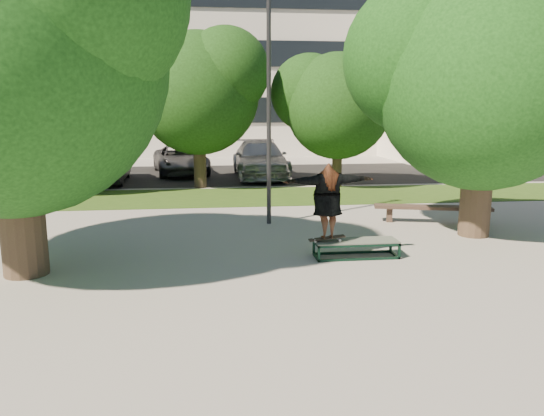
{
  "coord_description": "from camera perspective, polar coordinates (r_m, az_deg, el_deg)",
  "views": [
    {
      "loc": [
        -0.61,
        -9.4,
        3.22
      ],
      "look_at": [
        0.57,
        0.6,
        1.29
      ],
      "focal_mm": 35.0,
      "sensor_mm": 36.0,
      "label": 1
    }
  ],
  "objects": [
    {
      "name": "grind_box",
      "position": [
        11.66,
        9.02,
        -4.32
      ],
      "size": [
        1.8,
        0.6,
        0.38
      ],
      "color": "black",
      "rests_on": "ground"
    },
    {
      "name": "bg_tree_left",
      "position": [
        21.32,
        -23.44,
        11.37
      ],
      "size": [
        5.28,
        4.51,
        5.77
      ],
      "color": "#38281E",
      "rests_on": "ground"
    },
    {
      "name": "car_dark",
      "position": [
        23.85,
        -17.34,
        4.42
      ],
      "size": [
        1.79,
        4.6,
        1.49
      ],
      "primitive_type": "imported",
      "rotation": [
        0.0,
        0.0,
        0.05
      ],
      "color": "black",
      "rests_on": "asphalt_strip"
    },
    {
      "name": "bg_tree_right",
      "position": [
        21.57,
        6.94,
        11.51
      ],
      "size": [
        5.04,
        4.31,
        5.43
      ],
      "color": "#38281E",
      "rests_on": "ground"
    },
    {
      "name": "tree_left",
      "position": [
        11.18,
        -27.01,
        15.91
      ],
      "size": [
        6.96,
        5.95,
        7.12
      ],
      "color": "#38281E",
      "rests_on": "ground"
    },
    {
      "name": "ground",
      "position": [
        9.95,
        -2.87,
        -8.02
      ],
      "size": [
        120.0,
        120.0,
        0.0
      ],
      "primitive_type": "plane",
      "color": "gray",
      "rests_on": "ground"
    },
    {
      "name": "side_building",
      "position": [
        36.51,
        24.41,
        11.14
      ],
      "size": [
        15.0,
        10.0,
        8.0
      ],
      "primitive_type": "cube",
      "color": "white",
      "rests_on": "ground"
    },
    {
      "name": "asphalt_strip",
      "position": [
        25.61,
        -5.32,
        3.6
      ],
      "size": [
        40.0,
        8.0,
        0.01
      ],
      "primitive_type": "cube",
      "color": "black",
      "rests_on": "ground"
    },
    {
      "name": "car_silver_a",
      "position": [
        24.85,
        -24.62,
        3.97
      ],
      "size": [
        2.22,
        4.11,
        1.33
      ],
      "primitive_type": "imported",
      "rotation": [
        0.0,
        0.0,
        -0.17
      ],
      "color": "#A7A8AC",
      "rests_on": "asphalt_strip"
    },
    {
      "name": "grass_strip",
      "position": [
        19.23,
        -1.83,
        1.25
      ],
      "size": [
        30.0,
        4.0,
        0.02
      ],
      "primitive_type": "cube",
      "color": "#234112",
      "rests_on": "ground"
    },
    {
      "name": "car_grey",
      "position": [
        26.06,
        -9.79,
        5.15
      ],
      "size": [
        3.12,
        5.33,
        1.39
      ],
      "primitive_type": "imported",
      "rotation": [
        0.0,
        0.0,
        0.17
      ],
      "color": "#55555A",
      "rests_on": "asphalt_strip"
    },
    {
      "name": "bench",
      "position": [
        15.46,
        16.88,
        -0.07
      ],
      "size": [
        3.2,
        1.23,
        0.49
      ],
      "rotation": [
        0.0,
        0.0,
        -0.26
      ],
      "color": "#433228",
      "rests_on": "ground"
    },
    {
      "name": "bg_tree_mid",
      "position": [
        21.5,
        -8.17,
        12.88
      ],
      "size": [
        5.76,
        4.92,
        6.24
      ],
      "color": "#38281E",
      "rests_on": "ground"
    },
    {
      "name": "car_silver_b",
      "position": [
        24.6,
        -1.3,
        5.27
      ],
      "size": [
        2.38,
        5.72,
        1.65
      ],
      "primitive_type": "imported",
      "rotation": [
        0.0,
        0.0,
        0.01
      ],
      "color": "#A8A8AD",
      "rests_on": "asphalt_strip"
    },
    {
      "name": "skater_rig",
      "position": [
        11.27,
        6.0,
        0.77
      ],
      "size": [
        2.02,
        0.75,
        1.68
      ],
      "rotation": [
        0.0,
        0.0,
        3.25
      ],
      "color": "white",
      "rests_on": "grind_box"
    },
    {
      "name": "office_building",
      "position": [
        41.67,
        -9.01,
        17.32
      ],
      "size": [
        30.0,
        14.12,
        16.0
      ],
      "color": "beige",
      "rests_on": "ground"
    },
    {
      "name": "lamppost",
      "position": [
        14.49,
        -0.34,
        10.6
      ],
      "size": [
        0.25,
        0.15,
        6.11
      ],
      "color": "#2D2D30",
      "rests_on": "ground"
    },
    {
      "name": "tree_right",
      "position": [
        14.11,
        21.48,
        13.69
      ],
      "size": [
        6.24,
        5.33,
        6.51
      ],
      "color": "#38281E",
      "rests_on": "ground"
    }
  ]
}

